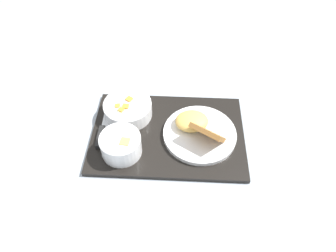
# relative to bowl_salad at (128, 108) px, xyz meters

# --- Properties ---
(ground_plane) EXTENTS (4.00, 4.00, 0.00)m
(ground_plane) POSITION_rel_bowl_salad_xyz_m (0.13, -0.06, -0.04)
(ground_plane) COLOR #99A3AD
(serving_tray) EXTENTS (0.46, 0.33, 0.01)m
(serving_tray) POSITION_rel_bowl_salad_xyz_m (0.13, -0.06, -0.03)
(serving_tray) COLOR black
(serving_tray) RESTS_ON ground_plane
(bowl_salad) EXTENTS (0.14, 0.14, 0.05)m
(bowl_salad) POSITION_rel_bowl_salad_xyz_m (0.00, 0.00, 0.00)
(bowl_salad) COLOR white
(bowl_salad) RESTS_ON serving_tray
(bowl_soup) EXTENTS (0.11, 0.11, 0.06)m
(bowl_soup) POSITION_rel_bowl_salad_xyz_m (0.01, -0.14, 0.01)
(bowl_soup) COLOR white
(bowl_soup) RESTS_ON serving_tray
(plate_main) EXTENTS (0.21, 0.21, 0.08)m
(plate_main) POSITION_rel_bowl_salad_xyz_m (0.22, -0.05, -0.01)
(plate_main) COLOR white
(plate_main) RESTS_ON serving_tray
(knife) EXTENTS (0.03, 0.18, 0.02)m
(knife) POSITION_rel_bowl_salad_xyz_m (-0.06, -0.09, -0.02)
(knife) COLOR silver
(knife) RESTS_ON serving_tray
(spoon) EXTENTS (0.04, 0.14, 0.01)m
(spoon) POSITION_rel_bowl_salad_xyz_m (-0.05, -0.07, -0.02)
(spoon) COLOR silver
(spoon) RESTS_ON serving_tray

